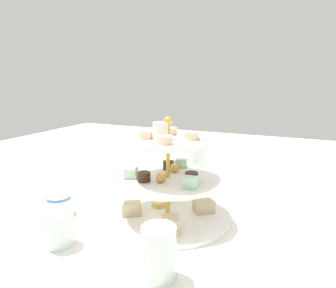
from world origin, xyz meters
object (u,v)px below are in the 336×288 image
Objects in this scene: teacup_with_saucer at (59,206)px; butter_knife_right at (104,184)px; water_glass_mid_back at (159,252)px; tiered_serving_stand at (168,186)px; water_glass_short_left at (58,228)px; water_glass_tall_right at (197,164)px; butter_knife_left at (300,228)px.

teacup_with_saucer reaches higher than butter_knife_right.
butter_knife_right is 1.80× the size of water_glass_mid_back.
tiered_serving_stand is 4.24× the size of water_glass_short_left.
water_glass_tall_right reaches higher than teacup_with_saucer.
teacup_with_saucer is 0.35m from water_glass_mid_back.
water_glass_mid_back is at bearing 139.11° from butter_knife_left.
tiered_serving_stand is 3.25× the size of water_glass_mid_back.
water_glass_tall_right is 0.37m from butter_knife_left.
tiered_serving_stand reaches higher than butter_knife_right.
butter_knife_left is 1.80× the size of water_glass_mid_back.
water_glass_tall_right is at bearing -79.29° from water_glass_mid_back.
water_glass_short_left is at bearing 52.96° from butter_knife_right.
water_glass_mid_back is (-0.08, 0.22, -0.03)m from tiered_serving_stand.
water_glass_mid_back is (-0.09, 0.48, -0.02)m from water_glass_tall_right.
water_glass_short_left is 0.14m from teacup_with_saucer.
water_glass_short_left is 0.81× the size of teacup_with_saucer.
tiered_serving_stand is 0.28m from teacup_with_saucer.
teacup_with_saucer is 0.53× the size of butter_knife_left.
butter_knife_right is (0.58, -0.06, 0.00)m from butter_knife_left.
tiered_serving_stand reaches higher than water_glass_tall_right.
water_glass_short_left is (0.16, 0.21, -0.04)m from tiered_serving_stand.
water_glass_mid_back is at bearing 176.61° from water_glass_short_left.
water_glass_tall_right is (0.01, -0.26, -0.01)m from tiered_serving_stand.
teacup_with_saucer is 0.95× the size of water_glass_mid_back.
water_glass_tall_right is at bearing 148.50° from butter_knife_right.
water_glass_short_left reaches higher than butter_knife_left.
tiered_serving_stand reaches higher than butter_knife_left.
butter_knife_left is 0.59m from butter_knife_right.
water_glass_short_left reaches higher than teacup_with_saucer.
water_glass_tall_right is 0.43m from teacup_with_saucer.
tiered_serving_stand is at bearing 98.16° from butter_knife_right.
water_glass_mid_back reaches higher than butter_knife_right.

